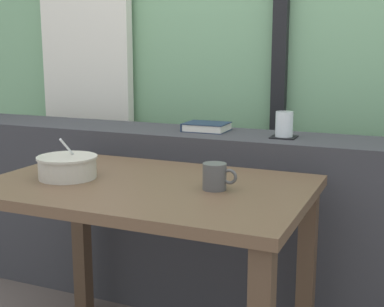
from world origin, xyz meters
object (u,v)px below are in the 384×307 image
coaster_square (284,137)px  soup_bowl (67,167)px  breakfast_table (147,216)px  juice_glass (284,126)px  closed_book (206,127)px  ceramic_mug (215,177)px

coaster_square → soup_bowl: (-0.60, -0.63, -0.05)m
breakfast_table → juice_glass: juice_glass is taller
coaster_square → closed_book: (-0.36, 0.05, 0.02)m
coaster_square → ceramic_mug: bearing=-97.9°
juice_glass → soup_bowl: size_ratio=0.49×
breakfast_table → soup_bowl: size_ratio=5.18×
juice_glass → ceramic_mug: juice_glass is taller
closed_book → soup_bowl: (-0.24, -0.68, -0.06)m
coaster_square → soup_bowl: 0.87m
breakfast_table → coaster_square: size_ratio=10.71×
breakfast_table → soup_bowl: 0.33m
breakfast_table → soup_bowl: bearing=-170.5°
ceramic_mug → soup_bowl: bearing=-173.7°
soup_bowl → ceramic_mug: size_ratio=1.83×
breakfast_table → juice_glass: bearing=61.4°
closed_book → coaster_square: bearing=-7.8°
closed_book → ceramic_mug: closed_book is taller
soup_bowl → breakfast_table: bearing=9.5°
juice_glass → closed_book: bearing=172.2°
coaster_square → soup_bowl: bearing=-133.6°
breakfast_table → closed_book: (-0.04, 0.63, 0.22)m
coaster_square → breakfast_table: bearing=-118.6°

